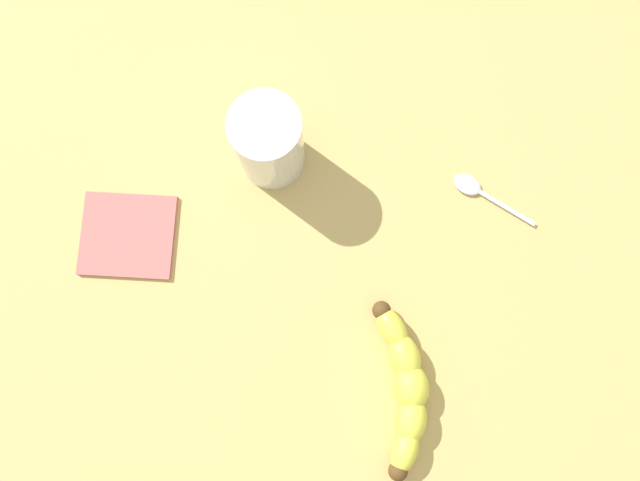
% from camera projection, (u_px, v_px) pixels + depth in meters
% --- Properties ---
extents(wooden_tabletop, '(1.20, 1.20, 0.03)m').
position_uv_depth(wooden_tabletop, '(335.00, 279.00, 0.73)').
color(wooden_tabletop, tan).
rests_on(wooden_tabletop, ground).
extents(banana, '(0.09, 0.19, 0.04)m').
position_uv_depth(banana, '(405.00, 388.00, 0.67)').
color(banana, '#DDDC43').
rests_on(banana, wooden_tabletop).
extents(smoothie_glass, '(0.08, 0.08, 0.12)m').
position_uv_depth(smoothie_glass, '(269.00, 143.00, 0.68)').
color(smoothie_glass, silver).
rests_on(smoothie_glass, wooden_tabletop).
extents(teaspoon, '(0.07, 0.10, 0.01)m').
position_uv_depth(teaspoon, '(472.00, 187.00, 0.72)').
color(teaspoon, silver).
rests_on(teaspoon, wooden_tabletop).
extents(folded_napkin, '(0.15, 0.14, 0.01)m').
position_uv_depth(folded_napkin, '(128.00, 235.00, 0.72)').
color(folded_napkin, '#BC6660').
rests_on(folded_napkin, wooden_tabletop).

